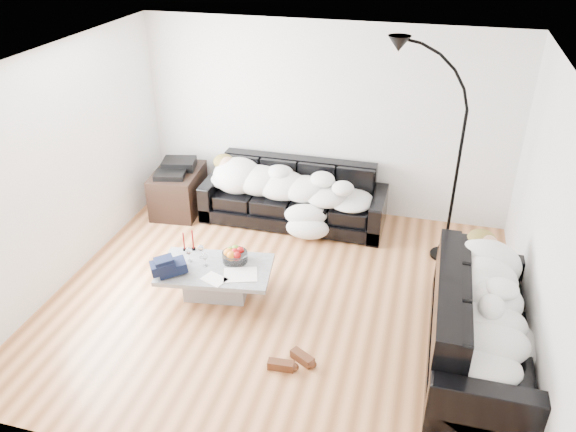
% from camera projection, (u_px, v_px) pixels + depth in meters
% --- Properties ---
extents(ground, '(5.00, 5.00, 0.00)m').
position_uv_depth(ground, '(281.00, 299.00, 6.23)').
color(ground, brown).
rests_on(ground, ground).
extents(wall_back, '(5.00, 0.02, 2.60)m').
position_uv_depth(wall_back, '(326.00, 121.00, 7.49)').
color(wall_back, silver).
rests_on(wall_back, ground).
extents(wall_left, '(0.02, 4.50, 2.60)m').
position_uv_depth(wall_left, '(61.00, 168.00, 6.16)').
color(wall_left, silver).
rests_on(wall_left, ground).
extents(wall_right, '(0.02, 4.50, 2.60)m').
position_uv_depth(wall_right, '(548.00, 228.00, 5.03)').
color(wall_right, silver).
rests_on(wall_right, ground).
extents(ceiling, '(5.00, 5.00, 0.00)m').
position_uv_depth(ceiling, '(279.00, 65.00, 4.96)').
color(ceiling, white).
rests_on(ceiling, ground).
extents(sofa_back, '(2.46, 0.85, 0.81)m').
position_uv_depth(sofa_back, '(294.00, 195.00, 7.57)').
color(sofa_back, black).
rests_on(sofa_back, ground).
extents(sofa_right, '(0.92, 2.15, 0.87)m').
position_uv_depth(sofa_right, '(484.00, 322.00, 5.23)').
color(sofa_right, black).
rests_on(sofa_right, ground).
extents(sleeper_back, '(2.08, 0.72, 0.42)m').
position_uv_depth(sleeper_back, '(293.00, 181.00, 7.42)').
color(sleeper_back, white).
rests_on(sleeper_back, sofa_back).
extents(sleeper_right, '(0.78, 1.84, 0.45)m').
position_uv_depth(sleeper_right, '(488.00, 304.00, 5.13)').
color(sleeper_right, white).
rests_on(sleeper_right, sofa_right).
extents(teal_cushion, '(0.42, 0.38, 0.20)m').
position_uv_depth(teal_cushion, '(480.00, 258.00, 5.67)').
color(teal_cushion, '#0F6D68').
rests_on(teal_cushion, sofa_right).
extents(coffee_table, '(1.31, 0.88, 0.36)m').
position_uv_depth(coffee_table, '(216.00, 281.00, 6.24)').
color(coffee_table, '#939699').
rests_on(coffee_table, ground).
extents(fruit_bowl, '(0.31, 0.31, 0.18)m').
position_uv_depth(fruit_bowl, '(235.00, 254.00, 6.22)').
color(fruit_bowl, white).
rests_on(fruit_bowl, coffee_table).
extents(wine_glass_a, '(0.09, 0.09, 0.16)m').
position_uv_depth(wine_glass_a, '(201.00, 251.00, 6.28)').
color(wine_glass_a, white).
rests_on(wine_glass_a, coffee_table).
extents(wine_glass_b, '(0.08, 0.08, 0.17)m').
position_uv_depth(wine_glass_b, '(189.00, 255.00, 6.22)').
color(wine_glass_b, white).
rests_on(wine_glass_b, coffee_table).
extents(wine_glass_c, '(0.08, 0.08, 0.15)m').
position_uv_depth(wine_glass_c, '(205.00, 260.00, 6.15)').
color(wine_glass_c, white).
rests_on(wine_glass_c, coffee_table).
extents(candle_left, '(0.05, 0.05, 0.23)m').
position_uv_depth(candle_left, '(184.00, 242.00, 6.40)').
color(candle_left, maroon).
rests_on(candle_left, coffee_table).
extents(candle_right, '(0.06, 0.06, 0.25)m').
position_uv_depth(candle_right, '(193.00, 240.00, 6.40)').
color(candle_right, maroon).
rests_on(candle_right, coffee_table).
extents(newspaper_a, '(0.43, 0.38, 0.01)m').
position_uv_depth(newspaper_a, '(240.00, 274.00, 6.02)').
color(newspaper_a, silver).
rests_on(newspaper_a, coffee_table).
extents(newspaper_b, '(0.31, 0.27, 0.01)m').
position_uv_depth(newspaper_b, '(214.00, 279.00, 5.95)').
color(newspaper_b, silver).
rests_on(newspaper_b, coffee_table).
extents(navy_jacket, '(0.40, 0.37, 0.16)m').
position_uv_depth(navy_jacket, '(167.00, 261.00, 5.98)').
color(navy_jacket, black).
rests_on(navy_jacket, coffee_table).
extents(shoes, '(0.46, 0.36, 0.10)m').
position_uv_depth(shoes, '(291.00, 361.00, 5.33)').
color(shoes, '#472311').
rests_on(shoes, ground).
extents(av_cabinet, '(0.69, 0.94, 0.60)m').
position_uv_depth(av_cabinet, '(179.00, 191.00, 7.90)').
color(av_cabinet, black).
rests_on(av_cabinet, ground).
extents(stereo, '(0.51, 0.43, 0.13)m').
position_uv_depth(stereo, '(176.00, 167.00, 7.72)').
color(stereo, black).
rests_on(stereo, av_cabinet).
extents(floor_lamp, '(0.89, 0.49, 2.31)m').
position_uv_depth(floor_lamp, '(457.00, 171.00, 6.43)').
color(floor_lamp, black).
rests_on(floor_lamp, ground).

